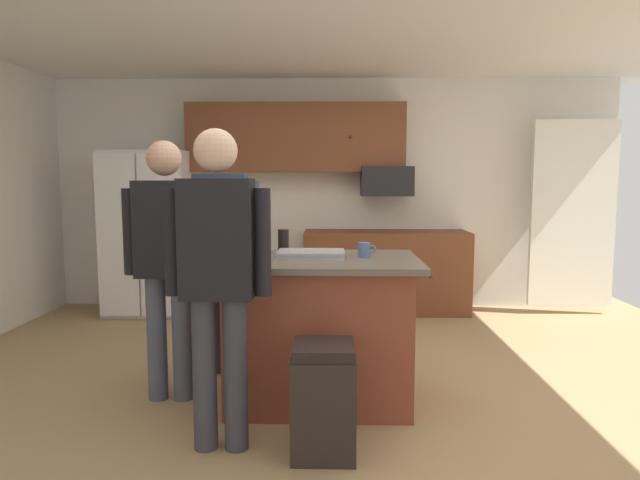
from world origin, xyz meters
name	(u,v)px	position (x,y,z in m)	size (l,w,h in m)	color
floor	(331,396)	(0.00, 0.00, 0.00)	(7.04, 7.04, 0.00)	tan
ceiling	(331,0)	(0.00, 0.00, 2.60)	(7.04, 7.04, 0.00)	white
back_wall	(332,194)	(0.00, 2.80, 1.30)	(6.40, 0.10, 2.60)	white
french_door_window_panel	(573,214)	(2.60, 2.40, 1.10)	(0.90, 0.06, 2.00)	white
cabinet_run_upper	(296,138)	(-0.40, 2.60, 1.93)	(2.40, 0.38, 0.75)	brown
cabinet_run_lower	(386,271)	(0.60, 2.48, 0.45)	(1.80, 0.63, 0.90)	brown
refrigerator	(150,233)	(-2.00, 2.38, 0.89)	(0.89, 0.76, 1.77)	white
microwave_over_range	(387,181)	(0.60, 2.50, 1.45)	(0.56, 0.40, 0.32)	black
kitchen_island	(319,329)	(-0.08, -0.07, 0.49)	(1.30, 0.88, 0.96)	brown
person_guest_by_door	(167,252)	(-1.08, -0.06, 1.00)	(0.57, 0.23, 1.72)	#4C5166
person_guest_right	(218,267)	(-0.60, -0.74, 1.01)	(0.57, 0.23, 1.74)	#383842
person_elder_center	(222,238)	(-0.82, 0.46, 1.04)	(0.57, 0.23, 1.78)	#4C5166
glass_pilsner	(283,241)	(-0.33, 0.19, 1.05)	(0.08, 0.08, 0.16)	black
mug_ceramic_white	(364,250)	(0.22, -0.01, 1.01)	(0.12, 0.08, 0.10)	#4C6B99
glass_stout_tall	(257,245)	(-0.50, 0.05, 1.03)	(0.07, 0.07, 0.14)	black
serving_tray	(311,254)	(-0.13, -0.02, 0.99)	(0.44, 0.30, 0.04)	#B7B7BC
trash_bin	(324,400)	(-0.03, -0.79, 0.30)	(0.34, 0.34, 0.61)	black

